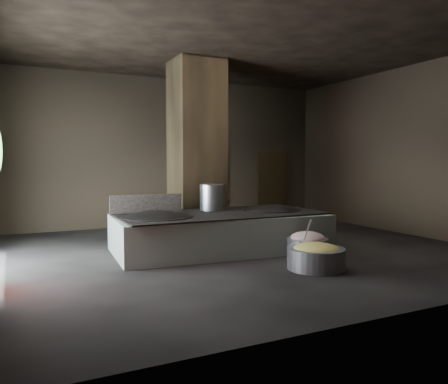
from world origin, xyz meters
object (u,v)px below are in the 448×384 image
stock_pot (212,197)px  cook (221,203)px  veg_basin (316,258)px  hearth_platform (220,232)px  wok_right (271,213)px  wok_left (157,221)px  meat_basin (307,249)px

stock_pot → cook: size_ratio=0.36×
cook → veg_basin: cook is taller
hearth_platform → veg_basin: bearing=-66.1°
hearth_platform → cook: 2.40m
hearth_platform → wok_right: bearing=5.9°
veg_basin → wok_left: bearing=135.5°
hearth_platform → cook: bearing=67.6°
veg_basin → meat_basin: size_ratio=1.29×
hearth_platform → wok_left: (-1.45, -0.05, 0.35)m
hearth_platform → stock_pot: bearing=88.6°
cook → stock_pot: bearing=58.3°
meat_basin → wok_right: bearing=82.2°
wok_left → cook: size_ratio=0.86×
hearth_platform → stock_pot: 0.92m
stock_pot → meat_basin: (1.06, -2.23, -0.91)m
wok_right → meat_basin: 1.82m
wok_left → cook: 3.31m
wok_left → wok_right: size_ratio=1.07×
stock_pot → veg_basin: size_ratio=0.57×
meat_basin → hearth_platform: bearing=123.6°
stock_pot → cook: (0.99, 1.57, -0.30)m
stock_pot → cook: cook is taller
wok_right → veg_basin: (-0.51, -2.35, -0.56)m
wok_left → hearth_platform: bearing=2.0°
wok_right → cook: 2.09m
hearth_platform → wok_left: 1.49m
veg_basin → meat_basin: (0.27, 0.62, 0.03)m
wok_left → meat_basin: 3.08m
wok_left → meat_basin: wok_left is taller
meat_basin → cook: bearing=91.1°
hearth_platform → stock_pot: (0.05, 0.55, 0.73)m
stock_pot → veg_basin: bearing=-74.5°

